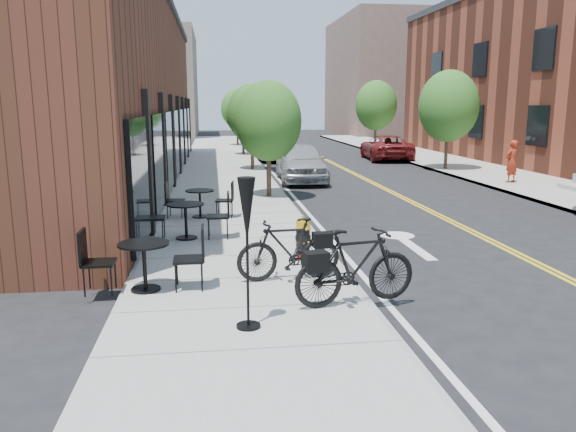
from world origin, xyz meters
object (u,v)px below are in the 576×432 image
bicycle_right (356,266)px  patio_umbrella (247,221)px  pedestrian (512,161)px  parked_car_far (386,148)px  bicycle_left (289,249)px  bistro_set_a (144,259)px  fire_hydrant (303,237)px  bistro_set_c (200,199)px  parked_car_b (271,147)px  parked_car_a (301,162)px  parked_car_c (262,140)px  bistro_set_b (186,216)px

bicycle_right → patio_umbrella: bearing=101.4°
bicycle_right → pedestrian: pedestrian is taller
parked_car_far → bicycle_left: bearing=73.6°
bistro_set_a → pedestrian: bearing=41.3°
fire_hydrant → bistro_set_a: (-2.94, -1.79, 0.13)m
fire_hydrant → bicycle_right: bearing=-80.3°
bistro_set_c → parked_car_b: bearing=84.5°
parked_car_far → pedestrian: pedestrian is taller
bicycle_left → patio_umbrella: (-0.84, -2.06, 0.95)m
pedestrian → parked_car_a: bearing=-38.9°
parked_car_b → parked_car_far: bearing=-9.1°
patio_umbrella → bistro_set_a: bearing=131.5°
bistro_set_a → parked_car_c: (4.51, 29.28, 0.06)m
bicycle_right → parked_car_b: parked_car_b is taller
patio_umbrella → parked_car_b: 24.59m
bistro_set_c → bistro_set_a: bearing=-90.5°
parked_car_a → parked_car_far: size_ratio=0.93×
fire_hydrant → parked_car_c: 27.54m
bistro_set_b → patio_umbrella: patio_umbrella is taller
bicycle_right → parked_car_c: size_ratio=0.41×
fire_hydrant → bistro_set_b: size_ratio=0.43×
bistro_set_a → pedestrian: pedestrian is taller
bicycle_left → pedestrian: 15.29m
bistro_set_a → parked_car_a: (4.75, 13.73, 0.15)m
bicycle_right → bistro_set_b: 5.47m
bicycle_right → parked_car_a: (1.45, 14.83, 0.08)m
bistro_set_c → parked_car_a: (3.98, 7.64, 0.19)m
parked_car_far → pedestrian: size_ratio=3.05×
bistro_set_b → bicycle_right: bearing=-58.7°
fire_hydrant → bistro_set_c: (-2.16, 4.30, 0.09)m
bistro_set_b → parked_car_c: bearing=81.8°
parked_car_c → parked_car_a: bearing=-95.9°
bistro_set_b → patio_umbrella: 5.61m
parked_car_a → parked_car_c: parked_car_a is taller
parked_car_far → parked_car_a: bearing=58.4°
parked_car_b → parked_car_far: size_ratio=0.90×
bistro_set_a → patio_umbrella: size_ratio=0.93×
bicycle_left → parked_car_a: bearing=164.9°
parked_car_far → fire_hydrant: bearing=73.4°
bistro_set_a → bistro_set_c: 6.14m
bicycle_left → bistro_set_c: size_ratio=1.00×
parked_car_b → bicycle_right: bearing=-97.6°
bistro_set_a → bistro_set_b: bistro_set_b is taller
patio_umbrella → parked_car_b: (2.80, 24.42, -0.88)m
bicycle_right → parked_car_a: 14.90m
parked_car_a → pedestrian: 8.34m
fire_hydrant → bicycle_right: 2.91m
bicycle_left → bicycle_right: 1.60m
pedestrian → bicycle_left: bearing=24.0°
parked_car_far → pedestrian: (1.79, -10.63, 0.25)m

